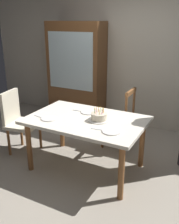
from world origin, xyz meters
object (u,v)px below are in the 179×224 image
object	(u,v)px
plate_near_celebrant	(50,118)
plate_near_guest	(112,131)
chair_spindle_back	(119,119)
birthday_cake	(99,117)
plate_far_side	(89,112)
china_cabinet	(77,73)
chair_upholstered	(18,119)
dining_table	(86,125)

from	to	relation	value
plate_near_celebrant	plate_near_guest	bearing A→B (deg)	0.00
plate_near_celebrant	chair_spindle_back	world-z (taller)	chair_spindle_back
birthday_cake	plate_far_side	world-z (taller)	birthday_cake
chair_spindle_back	plate_near_guest	bearing A→B (deg)	-73.51
plate_near_celebrant	chair_spindle_back	bearing A→B (deg)	61.67
birthday_cake	chair_spindle_back	size ratio (longest dim) A/B	0.29
chair_spindle_back	china_cabinet	size ratio (longest dim) A/B	0.50
plate_near_guest	chair_spindle_back	xyz separation A→B (m)	(-0.30, 1.03, -0.27)
plate_near_guest	birthday_cake	bearing A→B (deg)	138.58
birthday_cake	chair_upholstered	distance (m)	1.33
birthday_cake	china_cabinet	world-z (taller)	china_cabinet
chair_spindle_back	chair_upholstered	bearing A→B (deg)	-146.28
plate_far_side	birthday_cake	bearing A→B (deg)	-38.51
birthday_cake	plate_near_celebrant	bearing A→B (deg)	-157.26
dining_table	chair_upholstered	world-z (taller)	chair_upholstered
birthday_cake	plate_near_guest	world-z (taller)	birthday_cake
plate_far_side	chair_upholstered	size ratio (longest dim) A/B	0.23
birthday_cake	chair_upholstered	world-z (taller)	chair_upholstered
chair_spindle_back	china_cabinet	distance (m)	1.49
china_cabinet	plate_far_side	bearing A→B (deg)	-53.84
plate_near_guest	chair_upholstered	world-z (taller)	chair_upholstered
plate_far_side	chair_spindle_back	world-z (taller)	chair_spindle_back
birthday_cake	plate_far_side	bearing A→B (deg)	141.49
birthday_cake	china_cabinet	xyz separation A→B (m)	(-1.22, 1.53, 0.18)
plate_near_guest	chair_upholstered	xyz separation A→B (m)	(-1.59, 0.18, -0.20)
dining_table	birthday_cake	size ratio (longest dim) A/B	5.34
birthday_cake	dining_table	bearing A→B (deg)	-172.00
plate_near_celebrant	plate_far_side	distance (m)	0.55
chair_spindle_back	chair_upholstered	size ratio (longest dim) A/B	1.00
plate_far_side	chair_spindle_back	xyz separation A→B (m)	(0.22, 0.59, -0.27)
dining_table	chair_upholstered	xyz separation A→B (m)	(-1.14, -0.04, -0.11)
plate_near_celebrant	chair_spindle_back	xyz separation A→B (m)	(0.56, 1.03, -0.27)
plate_near_guest	chair_spindle_back	distance (m)	1.11
plate_far_side	chair_upholstered	distance (m)	1.11
birthday_cake	plate_near_celebrant	world-z (taller)	birthday_cake
plate_near_celebrant	chair_upholstered	xyz separation A→B (m)	(-0.72, 0.18, -0.20)
plate_near_guest	chair_upholstered	bearing A→B (deg)	173.67
plate_far_side	china_cabinet	world-z (taller)	china_cabinet
plate_near_celebrant	chair_upholstered	bearing A→B (deg)	166.35
dining_table	plate_far_side	bearing A→B (deg)	108.75
plate_far_side	plate_near_guest	xyz separation A→B (m)	(0.52, -0.44, 0.00)
chair_spindle_back	china_cabinet	world-z (taller)	china_cabinet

